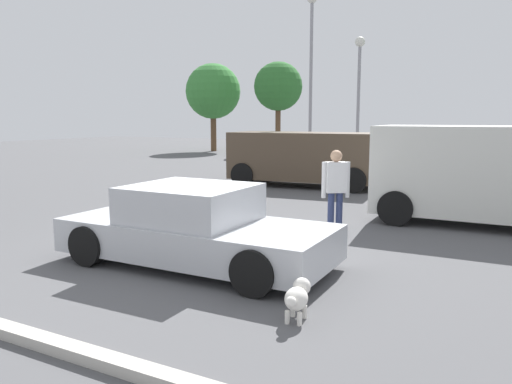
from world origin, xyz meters
TOP-DOWN VIEW (x-y plane):
  - ground_plane at (0.00, 0.00)m, footprint 80.00×80.00m
  - sedan_foreground at (0.13, -0.20)m, footprint 4.38×1.95m
  - dog at (2.45, -1.47)m, footprint 0.31×0.62m
  - van_white at (4.15, 5.19)m, footprint 4.97×2.20m
  - suv_dark at (-1.88, 9.10)m, footprint 5.13×2.48m
  - pedestrian at (1.41, 2.79)m, footprint 0.48×0.43m
  - parking_curb at (0.00, -3.34)m, footprint 8.37×0.20m
  - light_post_mid at (-3.72, 14.12)m, footprint 0.44×0.44m
  - light_post_far at (-1.95, 15.38)m, footprint 0.44×0.44m
  - tree_back_left at (-9.24, 22.34)m, footprint 3.06×3.06m
  - tree_back_center at (-14.36, 22.70)m, footprint 3.75×3.75m

SIDE VIEW (x-z plane):
  - ground_plane at x=0.00m, z-range 0.00..0.00m
  - parking_curb at x=0.00m, z-range 0.00..0.12m
  - dog at x=2.45m, z-range 0.06..0.50m
  - sedan_foreground at x=0.13m, z-range -0.05..1.21m
  - pedestrian at x=1.41m, z-range 0.16..1.85m
  - suv_dark at x=-1.88m, z-range 0.10..1.92m
  - van_white at x=4.15m, z-range 0.09..2.23m
  - light_post_far at x=-1.95m, z-range 1.09..6.90m
  - tree_back_center at x=-14.36m, z-range 1.09..7.06m
  - tree_back_left at x=-9.24m, z-range 1.33..7.12m
  - light_post_mid at x=-3.72m, z-range 1.23..8.80m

